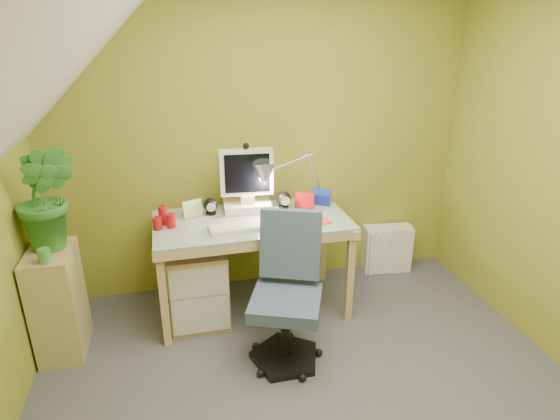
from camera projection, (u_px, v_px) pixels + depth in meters
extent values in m
cube|color=olive|center=(262.00, 138.00, 3.52)|extent=(3.20, 0.01, 2.40)
cube|color=white|center=(65.00, 71.00, 1.62)|extent=(1.10, 3.20, 1.10)
cube|color=silver|center=(244.00, 226.00, 3.13)|extent=(0.47, 0.19, 0.02)
cube|color=#E35223|center=(309.00, 221.00, 3.23)|extent=(0.30, 0.25, 0.01)
ellipsoid|color=silver|center=(309.00, 219.00, 3.23)|extent=(0.12, 0.09, 0.04)
cylinder|color=brown|center=(279.00, 216.00, 3.23)|extent=(0.07, 0.07, 0.08)
cube|color=#B41315|center=(305.00, 200.00, 3.45)|extent=(0.13, 0.09, 0.12)
cube|color=navy|center=(321.00, 197.00, 3.52)|extent=(0.13, 0.09, 0.12)
cube|color=#B9D794|center=(192.00, 209.00, 3.30)|extent=(0.14, 0.07, 0.12)
cube|color=tan|center=(58.00, 302.00, 2.96)|extent=(0.27, 0.41, 0.72)
imported|color=#317C29|center=(47.00, 198.00, 2.76)|extent=(0.40, 0.35, 0.66)
cylinder|color=#46903C|center=(44.00, 256.00, 2.68)|extent=(0.07, 0.07, 0.09)
cube|color=white|center=(387.00, 248.00, 4.02)|extent=(0.42, 0.21, 0.40)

